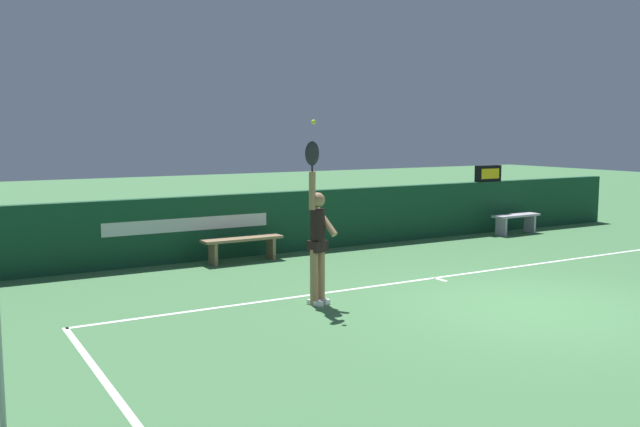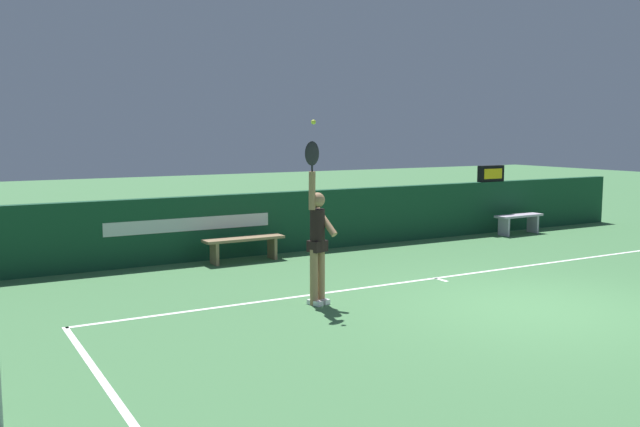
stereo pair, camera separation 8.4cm
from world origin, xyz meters
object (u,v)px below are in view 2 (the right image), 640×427
(courtside_bench_near, at_px, (244,243))
(courtside_bench_far, at_px, (519,220))
(speed_display, at_px, (491,174))
(tennis_player, at_px, (317,238))
(tennis_ball, at_px, (313,122))

(courtside_bench_near, relative_size, courtside_bench_far, 1.20)
(speed_display, height_order, courtside_bench_far, speed_display)
(tennis_player, bearing_deg, speed_display, 29.61)
(speed_display, xyz_separation_m, courtside_bench_far, (0.37, -0.60, -1.08))
(speed_display, height_order, tennis_ball, tennis_ball)
(courtside_bench_near, bearing_deg, tennis_ball, -97.03)
(courtside_bench_near, xyz_separation_m, courtside_bench_far, (7.12, -0.04, -0.00))
(courtside_bench_far, bearing_deg, tennis_ball, -155.45)
(speed_display, bearing_deg, tennis_player, -150.39)
(tennis_player, xyz_separation_m, tennis_ball, (-0.06, -0.00, 1.63))
(tennis_ball, height_order, courtside_bench_near, tennis_ball)
(speed_display, distance_m, courtside_bench_far, 1.29)
(tennis_ball, xyz_separation_m, courtside_bench_near, (0.43, 3.49, -2.23))
(tennis_player, bearing_deg, courtside_bench_far, 24.71)
(tennis_player, relative_size, courtside_bench_far, 1.77)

